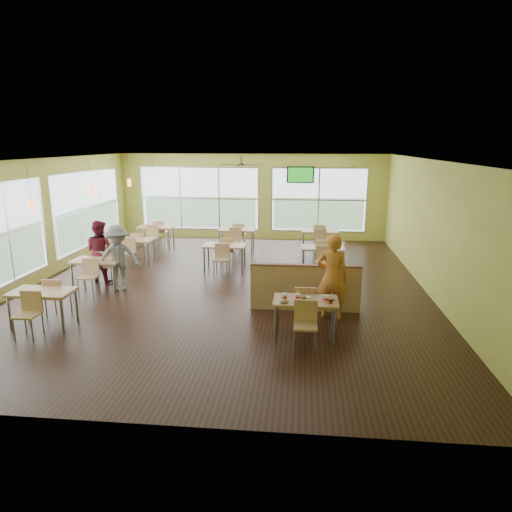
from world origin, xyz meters
name	(u,v)px	position (x,y,z in m)	size (l,w,h in m)	color
room	(226,225)	(0.00, 0.00, 1.60)	(12.00, 12.04, 3.20)	black
window_bays	(160,211)	(-2.65, 3.08, 1.48)	(9.24, 10.24, 2.38)	white
main_table	(306,306)	(2.00, -3.00, 0.63)	(1.22, 1.52, 0.87)	tan
half_wall_divider	(305,287)	(2.00, -1.55, 0.52)	(2.40, 0.14, 1.04)	tan
dining_tables	(201,247)	(-1.05, 1.71, 0.63)	(6.92, 8.72, 0.87)	tan
pendant_lights	(111,187)	(-3.20, 0.68, 2.45)	(0.11, 7.31, 0.86)	#2D2119
ceiling_fan	(241,164)	(0.00, 3.00, 2.95)	(1.25, 1.25, 0.29)	#2D2119
tv_backwall	(300,175)	(1.80, 5.90, 2.45)	(1.00, 0.07, 0.60)	black
man_plaid	(332,277)	(2.54, -1.95, 0.90)	(0.66, 0.43, 1.81)	#CA5116
patron_maroon	(100,251)	(-3.38, 0.09, 0.82)	(0.80, 0.62, 1.64)	maroon
patron_grey	(118,258)	(-2.62, -0.56, 0.82)	(1.06, 0.61, 1.64)	slate
cup_blue	(285,297)	(1.61, -3.08, 0.82)	(0.10, 0.10, 0.37)	white
cup_yellow	(298,297)	(1.85, -3.05, 0.82)	(0.10, 0.10, 0.35)	white
cup_red_near	(309,299)	(2.05, -3.18, 0.82)	(0.10, 0.10, 0.35)	white
cup_red_far	(327,299)	(2.38, -3.12, 0.82)	(0.10, 0.10, 0.37)	white
food_basket	(328,299)	(2.42, -2.99, 0.78)	(0.21, 0.21, 0.05)	black
ketchup_cup	(331,303)	(2.46, -3.17, 0.76)	(0.05, 0.05, 0.02)	#B11A01
wrapper_left	(284,302)	(1.61, -3.20, 0.77)	(0.17, 0.16, 0.04)	#9A7C4A
wrapper_mid	(303,296)	(1.94, -2.90, 0.78)	(0.21, 0.19, 0.05)	#9A7C4A
wrapper_right	(314,305)	(2.15, -3.30, 0.77)	(0.13, 0.11, 0.03)	#9A7C4A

